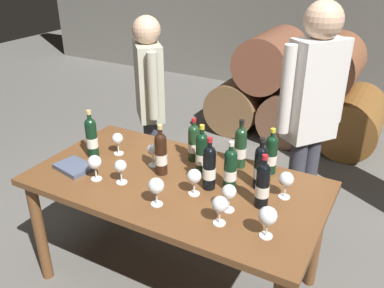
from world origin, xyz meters
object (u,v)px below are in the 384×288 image
wine_bottle_2 (271,154)px  wine_glass_4 (194,177)px  wine_bottle_0 (161,153)px  wine_bottle_9 (209,167)px  wine_bottle_7 (194,142)px  wine_glass_0 (118,139)px  wine_bottle_8 (230,169)px  wine_glass_8 (268,216)px  wine_bottle_5 (202,153)px  wine_glass_6 (95,163)px  wine_glass_3 (153,151)px  wine_glass_1 (156,186)px  wine_glass_7 (286,180)px  wine_bottle_6 (260,167)px  wine_glass_9 (220,205)px  wine_bottle_1 (240,147)px  wine_glass_5 (229,193)px  tasting_notebook (74,167)px  dining_table (176,194)px  wine_glass_2 (120,167)px  wine_bottle_3 (92,137)px  taster_seated_left (150,98)px  wine_bottle_4 (262,185)px

wine_bottle_2 → wine_glass_4: (-0.28, -0.43, -0.02)m
wine_bottle_0 → wine_bottle_9: 0.32m
wine_bottle_7 → wine_glass_0: (-0.47, -0.17, -0.02)m
wine_bottle_7 → wine_glass_4: 0.40m
wine_bottle_8 → wine_glass_8: (0.32, -0.30, -0.01)m
wine_bottle_5 → wine_glass_6: (-0.50, -0.36, -0.02)m
wine_bottle_7 → wine_glass_3: bearing=-134.3°
wine_glass_1 → wine_glass_7: (0.57, 0.39, -0.00)m
wine_glass_3 → wine_glass_0: bearing=175.7°
wine_bottle_6 → wine_glass_9: size_ratio=1.99×
wine_bottle_1 → wine_glass_6: wine_bottle_1 is taller
wine_glass_4 → wine_glass_5: 0.23m
wine_glass_0 → wine_glass_6: 0.33m
wine_bottle_0 → wine_bottle_2: bearing=29.7°
wine_glass_7 → tasting_notebook: bearing=-165.4°
wine_bottle_6 → wine_glass_8: (0.18, -0.39, -0.02)m
wine_glass_7 → wine_glass_8: bearing=-86.1°
dining_table → wine_glass_0: bearing=167.4°
wine_bottle_2 → wine_glass_6: bearing=-146.8°
wine_bottle_2 → wine_glass_3: (-0.66, -0.26, -0.02)m
wine_bottle_7 → wine_bottle_8: 0.39m
wine_glass_1 → wine_glass_2: size_ratio=1.09×
wine_glass_5 → wine_bottle_6: bearing=78.1°
tasting_notebook → wine_bottle_8: bearing=27.2°
wine_bottle_3 → tasting_notebook: size_ratio=1.44×
wine_glass_3 → wine_glass_5: bearing=-19.2°
wine_glass_8 → taster_seated_left: size_ratio=0.11×
wine_bottle_5 → taster_seated_left: 0.94m
wine_bottle_0 → wine_bottle_8: bearing=5.5°
wine_glass_0 → wine_glass_7: size_ratio=0.95×
wine_glass_7 → wine_glass_3: bearing=-176.8°
wine_bottle_0 → wine_glass_9: size_ratio=2.03×
dining_table → wine_bottle_5: 0.29m
wine_bottle_1 → wine_bottle_6: 0.26m
wine_bottle_0 → wine_bottle_2: 0.65m
wine_bottle_7 → wine_glass_5: size_ratio=1.88×
wine_glass_9 → taster_seated_left: (-1.05, 0.96, 0.05)m
wine_glass_6 → wine_glass_9: bearing=-2.4°
wine_bottle_2 → wine_bottle_5: bearing=-150.6°
wine_glass_2 → wine_glass_5: 0.65m
wine_bottle_9 → wine_glass_6: 0.66m
wine_bottle_4 → wine_bottle_9: 0.32m
wine_bottle_6 → wine_bottle_0: bearing=-167.0°
wine_bottle_5 → wine_glass_1: wine_bottle_5 is taller
wine_bottle_5 → wine_bottle_9: same height
wine_glass_1 → wine_glass_6: wine_glass_1 is taller
wine_glass_8 → wine_bottle_7: bearing=142.7°
wine_bottle_5 → wine_glass_3: size_ratio=2.16×
wine_bottle_8 → wine_glass_4: wine_bottle_8 is taller
wine_bottle_0 → tasting_notebook: wine_bottle_0 is taller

